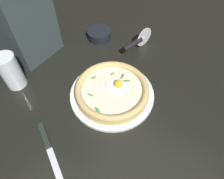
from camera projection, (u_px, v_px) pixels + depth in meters
name	position (u px, v px, depth m)	size (l,w,h in m)	color
ground_plane	(111.00, 93.00, 0.76)	(2.40, 2.40, 0.03)	black
pizza_plate	(112.00, 94.00, 0.73)	(0.30, 0.30, 0.01)	white
pizza	(112.00, 90.00, 0.71)	(0.26, 0.26, 0.05)	tan
side_bowl	(99.00, 34.00, 0.92)	(0.11, 0.11, 0.04)	black
pizza_cutter	(136.00, 42.00, 0.85)	(0.06, 0.16, 0.09)	silver
table_knife	(48.00, 144.00, 0.61)	(0.20, 0.13, 0.01)	silver
drinking_glass	(12.00, 73.00, 0.72)	(0.07, 0.07, 0.14)	silver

